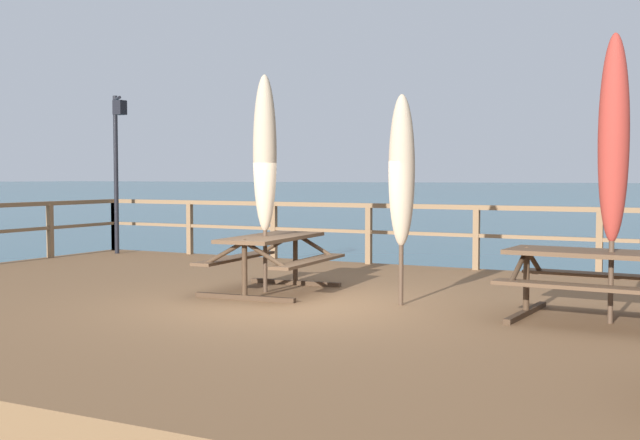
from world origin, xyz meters
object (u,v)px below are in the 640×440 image
(picnic_table_mid_left, at_px, (272,251))
(patio_umbrella_tall_mid_right, at_px, (614,140))
(patio_umbrella_tall_back_left, at_px, (265,154))
(patio_umbrella_short_mid, at_px, (402,172))
(picnic_table_back_right, at_px, (606,270))
(lamp_post_hooked, at_px, (117,149))

(picnic_table_mid_left, xyz_separation_m, patio_umbrella_tall_mid_right, (4.42, -0.37, 1.40))
(picnic_table_mid_left, relative_size, patio_umbrella_tall_back_left, 0.69)
(patio_umbrella_tall_back_left, height_order, patio_umbrella_short_mid, patio_umbrella_tall_back_left)
(picnic_table_back_right, distance_m, lamp_post_hooked, 10.49)
(patio_umbrella_tall_back_left, relative_size, patio_umbrella_tall_mid_right, 0.95)
(picnic_table_back_right, relative_size, patio_umbrella_short_mid, 0.85)
(picnic_table_mid_left, xyz_separation_m, picnic_table_back_right, (4.36, -0.33, 0.00))
(patio_umbrella_tall_mid_right, bearing_deg, picnic_table_back_right, 142.93)
(picnic_table_mid_left, distance_m, lamp_post_hooked, 6.45)
(lamp_post_hooked, bearing_deg, patio_umbrella_tall_mid_right, -19.42)
(picnic_table_mid_left, xyz_separation_m, patio_umbrella_tall_back_left, (-0.06, -0.07, 1.31))
(patio_umbrella_tall_back_left, height_order, patio_umbrella_tall_mid_right, patio_umbrella_tall_mid_right)
(picnic_table_mid_left, height_order, patio_umbrella_tall_mid_right, patio_umbrella_tall_mid_right)
(patio_umbrella_tall_back_left, bearing_deg, lamp_post_hooked, 149.44)
(patio_umbrella_tall_mid_right, height_order, patio_umbrella_short_mid, patio_umbrella_tall_mid_right)
(patio_umbrella_tall_back_left, distance_m, lamp_post_hooked, 6.25)
(patio_umbrella_short_mid, distance_m, lamp_post_hooked, 8.15)
(picnic_table_back_right, height_order, patio_umbrella_tall_mid_right, patio_umbrella_tall_mid_right)
(patio_umbrella_tall_back_left, distance_m, patio_umbrella_tall_mid_right, 4.49)
(picnic_table_back_right, distance_m, patio_umbrella_tall_back_left, 4.61)
(picnic_table_back_right, bearing_deg, patio_umbrella_tall_mid_right, -37.07)
(picnic_table_back_right, height_order, patio_umbrella_tall_back_left, patio_umbrella_tall_back_left)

